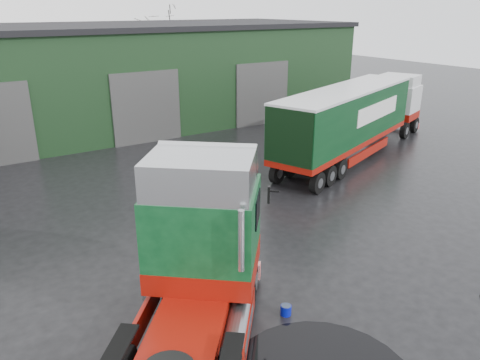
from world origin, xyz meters
name	(u,v)px	position (x,y,z in m)	size (l,w,h in m)	color
ground	(263,251)	(0.00, 0.00, 0.00)	(100.00, 100.00, 0.00)	black
warehouse	(109,74)	(2.00, 20.00, 3.16)	(32.40, 12.40, 6.30)	black
hero_tractor	(186,274)	(-4.16, -3.00, 2.11)	(2.88, 6.80, 4.22)	#0F4521
lorry_right	(345,126)	(8.78, 5.26, 1.85)	(2.44, 14.09, 3.70)	silver
wash_bucket	(286,310)	(-1.44, -3.00, 0.13)	(0.28, 0.28, 0.26)	#0710A2
tree_back_b	(159,49)	(10.00, 30.00, 3.75)	(4.40, 4.40, 7.50)	black
puddle_1	(223,194)	(1.42, 4.82, 0.00)	(1.90, 1.90, 0.01)	black
puddle_4	(194,291)	(-2.90, -0.79, 0.00)	(2.79, 2.79, 0.01)	black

